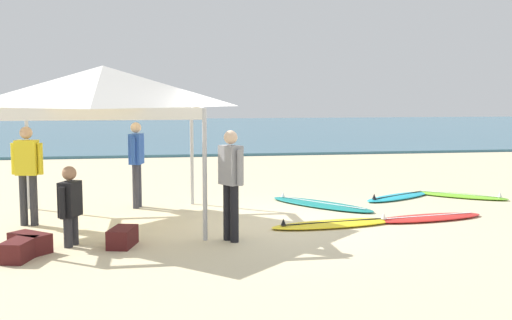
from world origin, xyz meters
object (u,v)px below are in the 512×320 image
surfboard_teal (321,204)px  gear_bag_near_tent (30,243)px  surfboard_cyan (398,197)px  surfboard_red (427,218)px  surfboard_lime (460,195)px  canopy_tent (103,87)px  person_blue (136,159)px  person_grey (231,178)px  person_black (70,203)px  surfboard_yellow (335,224)px  person_yellow (27,169)px  gear_bag_by_pole (19,250)px  gear_bag_on_sand (123,237)px

surfboard_teal → gear_bag_near_tent: size_ratio=3.99×
surfboard_cyan → surfboard_red: bearing=-99.5°
surfboard_cyan → surfboard_lime: 1.42m
canopy_tent → person_blue: (0.50, 1.40, -1.40)m
person_grey → canopy_tent: bearing=139.0°
person_grey → person_black: (-2.39, 0.08, -0.33)m
surfboard_red → person_grey: bearing=-164.4°
canopy_tent → surfboard_yellow: 4.65m
person_blue → person_grey: 3.47m
surfboard_red → person_grey: size_ratio=1.34×
person_yellow → gear_bag_by_pole: bearing=-82.3°
person_blue → gear_bag_near_tent: 3.73m
person_yellow → person_grey: same height
surfboard_red → surfboard_cyan: bearing=80.5°
surfboard_lime → gear_bag_by_pole: size_ratio=3.19×
surfboard_teal → gear_bag_on_sand: gear_bag_on_sand is taller
surfboard_lime → person_black: person_black is taller
surfboard_teal → person_black: (-4.57, -2.62, 0.62)m
surfboard_teal → surfboard_cyan: 2.02m
surfboard_yellow → person_black: person_black is taller
person_grey → surfboard_lime: bearing=30.4°
surfboard_yellow → person_blue: 4.23m
person_blue → person_yellow: bearing=-141.6°
surfboard_cyan → person_black: size_ratio=1.67×
surfboard_lime → person_blue: 7.08m
surfboard_yellow → person_yellow: 5.37m
surfboard_yellow → person_blue: bearing=145.7°
surfboard_red → person_blue: person_blue is taller
surfboard_cyan → person_blue: person_blue is taller
person_blue → gear_bag_near_tent: size_ratio=2.85×
person_grey → gear_bag_on_sand: (-1.63, -0.07, -0.85)m
gear_bag_on_sand → gear_bag_near_tent: bearing=-173.8°
person_blue → gear_bag_by_pole: person_blue is taller
surfboard_cyan → surfboard_lime: (1.42, -0.08, -0.00)m
surfboard_teal → surfboard_cyan: size_ratio=1.20×
surfboard_cyan → surfboard_yellow: same height
surfboard_teal → gear_bag_near_tent: (-5.10, -2.91, 0.10)m
person_black → gear_bag_on_sand: 0.93m
surfboard_red → surfboard_cyan: size_ratio=1.14×
person_grey → person_yellow: bearing=152.6°
canopy_tent → surfboard_red: bearing=-7.0°
person_yellow → gear_bag_on_sand: 2.58m
gear_bag_by_pole → gear_bag_on_sand: same height
person_grey → surfboard_red: bearing=15.6°
surfboard_red → person_black: size_ratio=1.91×
surfboard_yellow → person_grey: (-1.91, -0.81, 0.95)m
person_blue → gear_bag_by_pole: 4.12m
surfboard_red → surfboard_lime: bearing=50.7°
gear_bag_by_pole → canopy_tent: bearing=67.2°
person_grey → gear_bag_by_pole: (-2.98, -0.61, -0.85)m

